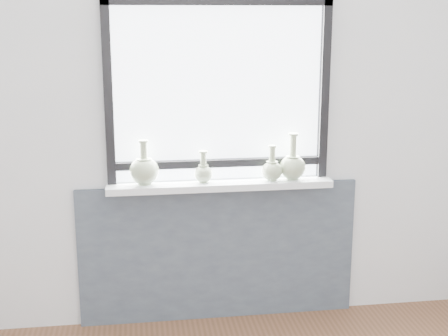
{
  "coord_description": "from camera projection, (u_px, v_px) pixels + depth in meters",
  "views": [
    {
      "loc": [
        -0.48,
        -1.78,
        1.84
      ],
      "look_at": [
        0.0,
        1.55,
        1.02
      ],
      "focal_mm": 50.0,
      "sensor_mm": 36.0,
      "label": 1
    }
  ],
  "objects": [
    {
      "name": "back_wall",
      "position": [
        218.0,
        111.0,
        3.65
      ],
      "size": [
        3.6,
        0.02,
        2.6
      ],
      "primitive_type": "cube",
      "color": "silver",
      "rests_on": "ground"
    },
    {
      "name": "vase_c",
      "position": [
        272.0,
        169.0,
        3.66
      ],
      "size": [
        0.12,
        0.12,
        0.21
      ],
      "rotation": [
        0.0,
        0.0,
        0.18
      ],
      "color": "#A7BB92",
      "rests_on": "windowsill"
    },
    {
      "name": "apron_panel",
      "position": [
        219.0,
        252.0,
        3.83
      ],
      "size": [
        1.7,
        0.03,
        0.86
      ],
      "primitive_type": "cube",
      "color": "#4D5966",
      "rests_on": "ground"
    },
    {
      "name": "vase_d",
      "position": [
        293.0,
        165.0,
        3.69
      ],
      "size": [
        0.16,
        0.16,
        0.28
      ],
      "rotation": [
        0.0,
        0.0,
        0.29
      ],
      "color": "#A7BB92",
      "rests_on": "windowsill"
    },
    {
      "name": "window",
      "position": [
        218.0,
        88.0,
        3.58
      ],
      "size": [
        1.3,
        0.06,
        1.05
      ],
      "color": "black",
      "rests_on": "windowsill"
    },
    {
      "name": "windowsill",
      "position": [
        220.0,
        185.0,
        3.66
      ],
      "size": [
        1.32,
        0.18,
        0.04
      ],
      "primitive_type": "cube",
      "color": "white",
      "rests_on": "apron_panel"
    },
    {
      "name": "vase_b",
      "position": [
        203.0,
        172.0,
        3.62
      ],
      "size": [
        0.11,
        0.11,
        0.19
      ],
      "rotation": [
        0.0,
        0.0,
        -0.25
      ],
      "color": "#A7BB92",
      "rests_on": "windowsill"
    },
    {
      "name": "vase_a",
      "position": [
        144.0,
        170.0,
        3.57
      ],
      "size": [
        0.17,
        0.17,
        0.26
      ],
      "rotation": [
        0.0,
        0.0,
        0.29
      ],
      "color": "#A7BB92",
      "rests_on": "windowsill"
    }
  ]
}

